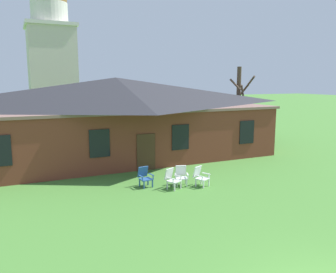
# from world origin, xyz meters

# --- Properties ---
(brick_building) EXTENTS (20.00, 10.40, 5.27)m
(brick_building) POSITION_xyz_m (0.00, 17.91, 2.68)
(brick_building) COLOR brown
(brick_building) RESTS_ON ground
(dome_tower) EXTENTS (5.18, 5.18, 16.74)m
(dome_tower) POSITION_xyz_m (-2.29, 34.77, 7.56)
(dome_tower) COLOR beige
(dome_tower) RESTS_ON ground
(lawn_chair_by_porch) EXTENTS (0.70, 0.73, 0.96)m
(lawn_chair_by_porch) POSITION_xyz_m (-0.90, 10.11, 0.50)
(lawn_chair_by_porch) COLOR #2D5693
(lawn_chair_by_porch) RESTS_ON ground
(lawn_chair_near_door) EXTENTS (0.80, 0.84, 0.96)m
(lawn_chair_near_door) POSITION_xyz_m (0.15, 9.27, 0.50)
(lawn_chair_near_door) COLOR silver
(lawn_chair_near_door) RESTS_ON ground
(lawn_chair_left_end) EXTENTS (0.76, 0.82, 0.96)m
(lawn_chair_left_end) POSITION_xyz_m (0.79, 9.56, 0.50)
(lawn_chair_left_end) COLOR white
(lawn_chair_left_end) RESTS_ON ground
(lawn_chair_middle) EXTENTS (0.80, 0.84, 0.96)m
(lawn_chair_middle) POSITION_xyz_m (1.57, 9.05, 0.50)
(lawn_chair_middle) COLOR white
(lawn_chair_middle) RESTS_ON ground
(bare_tree_beside_building) EXTENTS (1.96, 1.94, 6.23)m
(bare_tree_beside_building) POSITION_xyz_m (11.17, 19.17, 3.35)
(bare_tree_beside_building) COLOR brown
(bare_tree_beside_building) RESTS_ON ground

